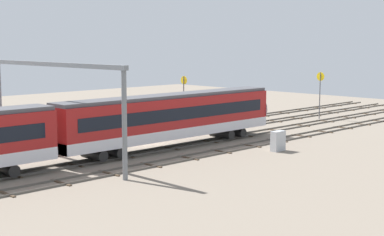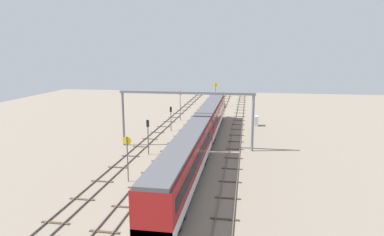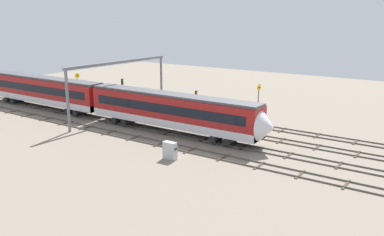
% 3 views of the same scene
% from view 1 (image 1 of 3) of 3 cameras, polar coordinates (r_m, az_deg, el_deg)
% --- Properties ---
extents(ground_plane, '(113.91, 113.91, 0.00)m').
position_cam_1_polar(ground_plane, '(54.62, -3.73, -2.69)').
color(ground_plane, gray).
extents(track_near_foreground, '(97.91, 2.40, 0.16)m').
position_cam_1_polar(track_near_foreground, '(49.87, 1.29, -3.57)').
color(track_near_foreground, '#59544C').
rests_on(track_near_foreground, ground).
extents(track_with_train, '(97.91, 2.40, 0.16)m').
position_cam_1_polar(track_with_train, '(52.99, -2.16, -2.92)').
color(track_with_train, '#59544C').
rests_on(track_with_train, ground).
extents(track_middle, '(97.91, 2.40, 0.16)m').
position_cam_1_polar(track_middle, '(56.28, -5.22, -2.34)').
color(track_middle, '#59544C').
rests_on(track_middle, ground).
extents(track_second_far, '(97.91, 2.40, 0.16)m').
position_cam_1_polar(track_second_far, '(59.71, -7.93, -1.81)').
color(track_second_far, '#59544C').
rests_on(track_second_far, ground).
extents(train, '(50.40, 3.24, 4.80)m').
position_cam_1_polar(train, '(45.61, -12.98, -1.50)').
color(train, maroon).
rests_on(train, ground).
extents(overhead_gantry, '(0.40, 18.99, 8.03)m').
position_cam_1_polar(overhead_gantry, '(47.83, -13.52, 3.09)').
color(overhead_gantry, slate).
rests_on(overhead_gantry, ground).
extents(speed_sign_mid_trackside, '(0.14, 1.10, 5.89)m').
position_cam_1_polar(speed_sign_mid_trackside, '(74.62, 12.47, 2.92)').
color(speed_sign_mid_trackside, '#4C4C51').
rests_on(speed_sign_mid_trackside, ground).
extents(speed_sign_far_trackside, '(0.14, 0.91, 5.96)m').
position_cam_1_polar(speed_sign_far_trackside, '(63.34, -0.81, 2.20)').
color(speed_sign_far_trackside, '#4C4C51').
rests_on(speed_sign_far_trackside, ground).
extents(signal_light_trackside_approach, '(0.31, 0.32, 4.20)m').
position_cam_1_polar(signal_light_trackside_approach, '(57.34, -7.29, 0.55)').
color(signal_light_trackside_approach, '#4C4C51').
rests_on(signal_light_trackside_approach, ground).
extents(relay_cabinet, '(1.43, 0.66, 1.79)m').
position_cam_1_polar(relay_cabinet, '(52.08, 8.45, -2.25)').
color(relay_cabinet, '#B2B7BC').
rests_on(relay_cabinet, ground).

